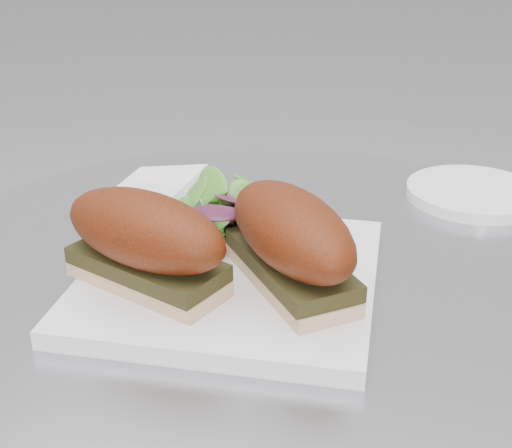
% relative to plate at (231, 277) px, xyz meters
% --- Properties ---
extents(plate, '(0.28, 0.28, 0.02)m').
position_rel_plate_xyz_m(plate, '(0.00, 0.00, 0.00)').
color(plate, white).
rests_on(plate, table).
extents(sandwich_left, '(0.17, 0.11, 0.08)m').
position_rel_plate_xyz_m(sandwich_left, '(-0.05, -0.05, 0.05)').
color(sandwich_left, '#D4AE85').
rests_on(sandwich_left, plate).
extents(sandwich_right, '(0.16, 0.17, 0.08)m').
position_rel_plate_xyz_m(sandwich_right, '(0.06, -0.01, 0.05)').
color(sandwich_right, '#D4AE85').
rests_on(sandwich_right, plate).
extents(salad, '(0.11, 0.11, 0.05)m').
position_rel_plate_xyz_m(salad, '(-0.02, 0.07, 0.03)').
color(salad, '#4C9A32').
rests_on(salad, plate).
extents(napkin, '(0.15, 0.15, 0.02)m').
position_rel_plate_xyz_m(napkin, '(-0.12, 0.13, 0.00)').
color(napkin, white).
rests_on(napkin, table).
extents(saucer, '(0.15, 0.15, 0.01)m').
position_rel_plate_xyz_m(saucer, '(0.19, 0.27, -0.00)').
color(saucer, white).
rests_on(saucer, table).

